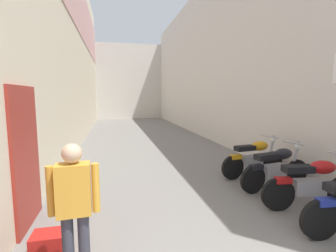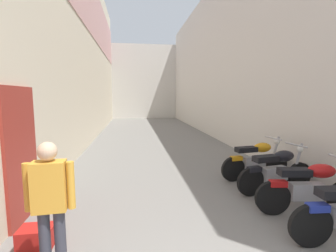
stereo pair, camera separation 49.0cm
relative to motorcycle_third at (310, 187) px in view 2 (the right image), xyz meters
The scene contains 9 objects.
ground_plane 6.35m from the motorcycle_third, 107.88° to the left, with size 37.74×37.74×0.00m, color slate.
building_left 10.19m from the motorcycle_third, 122.13° to the left, with size 0.45×21.74×8.62m.
building_right 8.73m from the motorcycle_third, 81.91° to the left, with size 0.45×21.74×7.48m.
building_far_end 20.19m from the motorcycle_third, 95.58° to the left, with size 8.77×2.00×6.66m, color beige.
motorcycle_third is the anchor object (origin of this frame).
motorcycle_fourth 1.00m from the motorcycle_third, 90.00° to the left, with size 1.84×0.58×1.04m.
motorcycle_fifth 1.88m from the motorcycle_third, 90.00° to the left, with size 1.84×0.58×1.04m.
pedestrian_by_doorway 4.02m from the motorcycle_third, 165.78° to the right, with size 0.52×0.22×1.57m.
plastic_crate 4.34m from the motorcycle_third, behind, with size 0.44×0.32×0.28m, color red.
Camera 2 is at (-1.04, -0.80, 2.04)m, focal length 26.17 mm.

